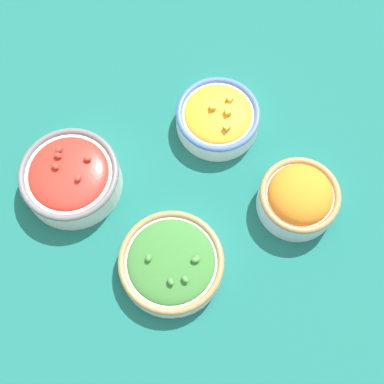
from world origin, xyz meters
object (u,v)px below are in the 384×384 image
bowl_squash (218,117)px  bowl_broccoli (171,263)px  bowl_carrots (299,197)px  bowl_cherry_tomatoes (71,177)px

bowl_squash → bowl_broccoli: bearing=-131.7°
bowl_squash → bowl_carrots: size_ratio=1.11×
bowl_squash → bowl_carrots: bowl_carrots is taller
bowl_squash → bowl_broccoli: size_ratio=0.88×
bowl_squash → bowl_broccoli: (-0.19, -0.22, -0.00)m
bowl_cherry_tomatoes → bowl_broccoli: size_ratio=0.99×
bowl_squash → bowl_cherry_tomatoes: bowl_cherry_tomatoes is taller
bowl_carrots → bowl_squash: bearing=105.2°
bowl_squash → bowl_broccoli: bowl_squash is taller
bowl_squash → bowl_carrots: bearing=-74.8°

